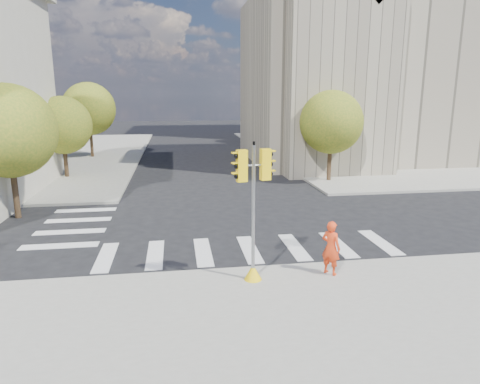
% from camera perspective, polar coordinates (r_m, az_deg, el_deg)
% --- Properties ---
extents(ground, '(160.00, 160.00, 0.00)m').
position_cam_1_polar(ground, '(18.63, 0.51, -5.50)').
color(ground, black).
rests_on(ground, ground).
extents(sidewalk_far_right, '(28.00, 40.00, 0.15)m').
position_cam_1_polar(sidewalk_far_right, '(49.42, 18.99, 5.51)').
color(sidewalk_far_right, gray).
rests_on(sidewalk_far_right, ground).
extents(civic_building, '(26.00, 16.00, 19.39)m').
position_cam_1_polar(civic_building, '(40.96, 18.64, 14.23)').
color(civic_building, gray).
rests_on(civic_building, ground).
extents(office_tower, '(20.00, 18.00, 30.00)m').
position_cam_1_polar(office_tower, '(65.05, 14.81, 20.62)').
color(office_tower, '#9EA0A3').
rests_on(office_tower, ground).
extents(tree_lw_near, '(4.40, 4.40, 6.41)m').
position_cam_1_polar(tree_lw_near, '(22.83, -28.53, 7.15)').
color(tree_lw_near, '#382616').
rests_on(tree_lw_near, ground).
extents(tree_lw_mid, '(4.00, 4.00, 5.77)m').
position_cam_1_polar(tree_lw_mid, '(32.43, -22.59, 8.22)').
color(tree_lw_mid, '#382616').
rests_on(tree_lw_mid, ground).
extents(tree_lw_far, '(4.80, 4.80, 6.95)m').
position_cam_1_polar(tree_lw_far, '(42.16, -19.50, 10.40)').
color(tree_lw_far, '#382616').
rests_on(tree_lw_far, ground).
extents(tree_re_near, '(4.20, 4.20, 6.16)m').
position_cam_1_polar(tree_re_near, '(29.38, 12.07, 9.09)').
color(tree_re_near, '#382616').
rests_on(tree_re_near, ground).
extents(tree_re_mid, '(4.60, 4.60, 6.66)m').
position_cam_1_polar(tree_re_mid, '(40.80, 6.09, 10.74)').
color(tree_re_mid, '#382616').
rests_on(tree_re_mid, ground).
extents(tree_re_far, '(4.00, 4.00, 5.88)m').
position_cam_1_polar(tree_re_far, '(52.50, 2.71, 10.75)').
color(tree_re_far, '#382616').
rests_on(tree_re_far, ground).
extents(lamp_near, '(0.35, 0.18, 8.11)m').
position_cam_1_polar(lamp_near, '(33.28, 10.49, 10.49)').
color(lamp_near, black).
rests_on(lamp_near, sidewalk_far_right).
extents(lamp_far, '(0.35, 0.18, 8.11)m').
position_cam_1_polar(lamp_far, '(46.73, 4.81, 11.32)').
color(lamp_far, black).
rests_on(lamp_far, sidewalk_far_right).
extents(traffic_signal, '(1.08, 0.56, 4.38)m').
position_cam_1_polar(traffic_signal, '(13.19, 1.79, -4.24)').
color(traffic_signal, yellow).
rests_on(traffic_signal, sidewalk_near).
extents(photographer, '(0.75, 0.78, 1.79)m').
position_cam_1_polar(photographer, '(14.23, 12.03, -7.28)').
color(photographer, '#F23E16').
rests_on(photographer, sidewalk_near).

